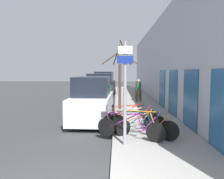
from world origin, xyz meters
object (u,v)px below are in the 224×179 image
object	(u,v)px
parked_car_1	(99,91)
street_tree	(120,82)
signpost	(125,90)
pedestrian_near	(139,89)
bicycle_5	(131,118)
parked_car_0	(93,101)
bicycle_4	(131,121)
pedestrian_far	(138,87)
parked_car_3	(106,83)
traffic_light	(118,67)
bicycle_2	(135,125)
bicycle_3	(142,124)
bicycle_1	(142,126)
parked_car_2	(104,85)
bicycle_0	(130,128)

from	to	relation	value
parked_car_1	street_tree	world-z (taller)	street_tree
signpost	pedestrian_near	world-z (taller)	signpost
bicycle_5	parked_car_0	bearing A→B (deg)	27.65
bicycle_4	pedestrian_far	distance (m)	10.67
bicycle_5	parked_car_3	xyz separation A→B (m)	(-2.00, 18.46, 0.46)
parked_car_1	signpost	bearing A→B (deg)	-82.37
traffic_light	street_tree	bearing A→B (deg)	-89.64
pedestrian_far	traffic_light	distance (m)	4.56
bicycle_2	bicycle_3	xyz separation A→B (m)	(0.27, 0.33, -0.03)
parked_car_1	bicycle_1	bearing A→B (deg)	-77.04
bicycle_1	parked_car_2	size ratio (longest dim) A/B	0.52
street_tree	traffic_light	distance (m)	12.03
signpost	bicycle_4	bearing A→B (deg)	79.36
street_tree	bicycle_1	bearing A→B (deg)	-76.65
bicycle_2	street_tree	distance (m)	3.37
bicycle_3	parked_car_3	distance (m)	19.45
bicycle_2	pedestrian_far	size ratio (longest dim) A/B	1.43
bicycle_2	street_tree	xyz separation A→B (m)	(-0.52, 3.00, 1.45)
signpost	parked_car_3	bearing A→B (deg)	94.54
bicycle_4	bicycle_1	bearing A→B (deg)	-168.96
signpost	bicycle_0	bearing A→B (deg)	71.21
parked_car_3	signpost	bearing A→B (deg)	-83.50
bicycle_1	bicycle_5	bearing A→B (deg)	41.01
bicycle_0	parked_car_3	bearing A→B (deg)	27.74
parked_car_1	pedestrian_far	bearing A→B (deg)	41.55
bicycle_2	bicycle_5	xyz separation A→B (m)	(-0.07, 1.17, 0.02)
bicycle_2	bicycle_3	world-z (taller)	bicycle_2
bicycle_2	parked_car_0	bearing A→B (deg)	46.83
bicycle_1	parked_car_2	xyz separation A→B (m)	(-2.21, 14.50, 0.56)
parked_car_1	parked_car_2	world-z (taller)	parked_car_2
bicycle_1	parked_car_2	world-z (taller)	parked_car_2
parked_car_2	pedestrian_far	size ratio (longest dim) A/B	2.67
pedestrian_far	bicycle_5	bearing A→B (deg)	77.11
bicycle_1	traffic_light	distance (m)	15.38
bicycle_3	parked_car_0	world-z (taller)	parked_car_0
parked_car_2	pedestrian_near	world-z (taller)	parked_car_2
bicycle_2	bicycle_5	bearing A→B (deg)	17.26
pedestrian_near	bicycle_2	bearing A→B (deg)	91.03
bicycle_3	bicycle_2	bearing A→B (deg)	114.02
bicycle_2	bicycle_5	world-z (taller)	bicycle_5
parked_car_3	parked_car_1	bearing A→B (deg)	-87.69
parked_car_3	pedestrian_far	distance (m)	9.00
bicycle_0	traffic_light	world-z (taller)	traffic_light
bicycle_2	parked_car_0	distance (m)	3.52
bicycle_3	parked_car_0	bearing A→B (deg)	12.98
pedestrian_far	street_tree	size ratio (longest dim) A/B	0.43
parked_car_2	pedestrian_far	world-z (taller)	parked_car_2
signpost	bicycle_3	world-z (taller)	signpost
bicycle_3	parked_car_1	bearing A→B (deg)	-10.87
bicycle_0	parked_car_0	xyz separation A→B (m)	(-1.68, 3.37, 0.47)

